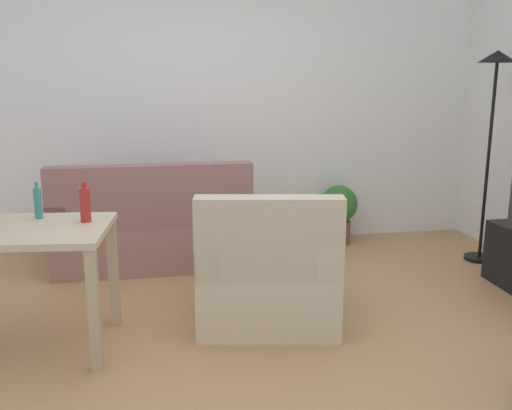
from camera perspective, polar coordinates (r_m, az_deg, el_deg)
name	(u,v)px	position (r m, az deg, el deg)	size (l,w,h in m)	color
ground_plane	(254,341)	(3.76, -0.16, -13.17)	(5.20, 4.40, 0.02)	tan
wall_rear	(214,103)	(5.56, -4.17, 9.99)	(5.20, 0.10, 2.70)	white
couch	(153,230)	(5.09, -10.09, -2.39)	(1.64, 0.84, 0.92)	#996B66
torchiere_lamp	(494,99)	(5.33, 22.31, 9.60)	(0.32, 0.32, 1.81)	black
desk	(5,246)	(3.71, -23.45, -3.70)	(1.27, 0.83, 0.76)	#C6B28E
potted_plant	(339,210)	(5.66, 8.10, -0.50)	(0.36, 0.36, 0.57)	brown
armchair	(268,276)	(3.88, 1.17, -6.97)	(1.03, 0.98, 0.92)	beige
bottle_tall	(38,203)	(3.82, -20.63, 0.22)	(0.05, 0.05, 0.23)	teal
bottle_red	(85,204)	(3.63, -16.44, 0.09)	(0.06, 0.06, 0.25)	#AD2323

